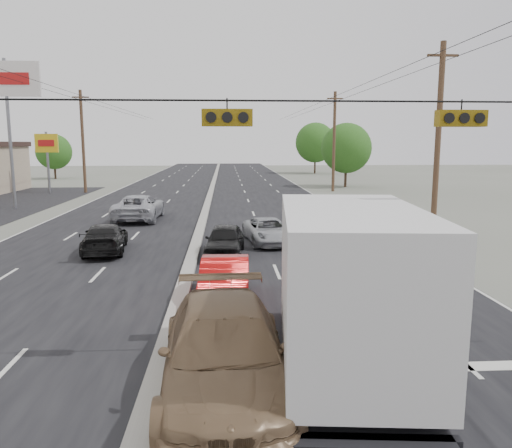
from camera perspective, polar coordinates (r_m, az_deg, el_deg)
The scene contains 22 objects.
ground at distance 11.79m, azimuth -10.65°, elevation -15.66°, with size 200.00×200.00×0.00m, color #606356.
road_surface at distance 40.93m, azimuth -5.53°, elevation 2.30°, with size 20.00×160.00×0.02m, color black.
center_median at distance 40.92m, azimuth -5.54°, elevation 2.44°, with size 0.50×160.00×0.20m, color gray.
utility_pole_left_c at distance 52.49m, azimuth -19.18°, elevation 8.95°, with size 1.60×0.30×10.00m.
utility_pole_right_b at distance 27.89m, azimuth 20.08°, elevation 9.07°, with size 1.60×0.30×10.00m.
utility_pole_right_c at distance 51.80m, azimuth 8.91°, elevation 9.35°, with size 1.60×0.30×10.00m.
traffic_signals at distance 10.62m, azimuth -3.87°, elevation 12.26°, with size 25.00×0.30×0.54m.
pole_sign_billboard at distance 41.95m, azimuth -26.67°, elevation 13.69°, with size 5.00×0.25×11.00m.
pole_sign_far at distance 53.53m, azimuth -22.78°, elevation 7.99°, with size 2.20×0.25×6.00m.
tree_left_far at distance 74.41m, azimuth -22.10°, elevation 7.66°, with size 4.80×4.80×6.12m.
tree_right_mid at distance 57.23m, azimuth 10.28°, elevation 8.53°, with size 5.60×5.60×7.14m.
tree_right_far at distance 81.91m, azimuth 6.79°, elevation 9.22°, with size 6.40×6.40×8.16m.
box_truck at distance 10.65m, azimuth 10.20°, elevation -7.46°, with size 3.25×7.50×3.70m.
tan_sedan at distance 10.09m, azimuth -3.62°, elevation -14.51°, with size 2.44×6.00×1.74m, color #7E6244.
red_sedan at distance 15.44m, azimuth -3.59°, elevation -6.68°, with size 1.47×4.23×1.39m, color #BB0C0B.
queue_car_a at distance 22.04m, azimuth -3.59°, elevation -1.89°, with size 1.60×3.97×1.35m, color black.
queue_car_b at distance 18.91m, azimuth 11.42°, elevation -3.89°, with size 1.46×4.20×1.38m, color white.
queue_car_c at distance 24.67m, azimuth 1.43°, elevation -0.83°, with size 2.02×4.38×1.22m, color #9B9EA2.
queue_car_d at distance 17.05m, azimuth 15.68°, elevation -5.70°, with size 1.78×4.37×1.27m, color navy.
queue_car_e at distance 23.59m, azimuth 15.24°, elevation -1.50°, with size 1.56×3.89×1.32m, color maroon.
oncoming_near at distance 23.64m, azimuth -16.88°, elevation -1.58°, with size 1.82×4.47×1.30m, color black.
oncoming_far at distance 33.01m, azimuth -13.24°, elevation 1.85°, with size 2.70×5.85×1.63m, color #A8AAB0.
Camera 1 is at (1.45, -10.60, 4.94)m, focal length 35.00 mm.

